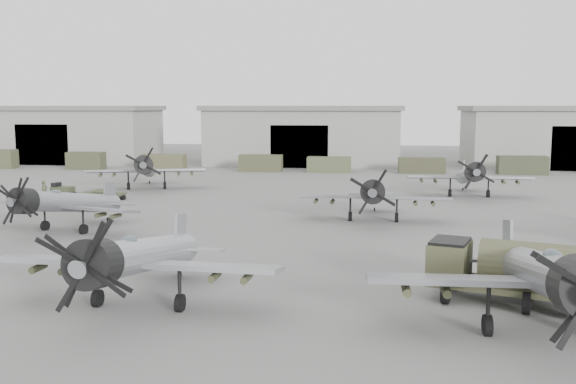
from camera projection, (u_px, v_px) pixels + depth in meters
name	position (u px, v px, depth m)	size (l,w,h in m)	color
ground	(202.00, 261.00, 35.92)	(220.00, 220.00, 0.00)	slate
hangar_left	(63.00, 134.00, 100.69)	(29.00, 14.80, 8.70)	gray
hangar_center	(304.00, 135.00, 96.34)	(29.00, 14.80, 8.70)	gray
hangar_right	(567.00, 136.00, 91.99)	(29.00, 14.80, 8.70)	gray
support_truck_1	(86.00, 161.00, 88.31)	(5.00, 2.20, 2.36)	#3A3D28
support_truck_2	(164.00, 162.00, 87.06)	(5.91, 2.20, 2.19)	#4A4A30
support_truck_3	(261.00, 163.00, 85.53)	(5.70, 2.20, 2.19)	#3F412A
support_truck_4	(329.00, 164.00, 84.50)	(5.74, 2.20, 2.00)	#454C31
support_truck_5	(422.00, 165.00, 83.12)	(5.97, 2.20, 2.00)	#373925
support_truck_6	(522.00, 165.00, 81.66)	(6.11, 2.20, 2.34)	#343A26
aircraft_near_1	(136.00, 258.00, 27.07)	(12.46, 11.21, 4.98)	#9B9FA4
aircraft_near_2	(546.00, 275.00, 23.68)	(13.19, 11.87, 5.30)	gray
aircraft_mid_1	(62.00, 203.00, 43.87)	(11.28, 10.16, 4.51)	gray
aircraft_mid_2	(374.00, 194.00, 47.99)	(11.50, 10.34, 4.61)	gray
aircraft_far_0	(146.00, 168.00, 66.70)	(12.36, 11.13, 4.93)	gray
aircraft_far_1	(470.00, 175.00, 61.05)	(11.74, 10.56, 4.70)	#919499
fuel_tanker	(512.00, 268.00, 27.96)	(7.70, 4.58, 2.82)	#46482F
tug_trailer	(78.00, 192.00, 60.48)	(7.37, 2.21, 1.46)	#333825
ground_crew	(44.00, 191.00, 58.56)	(0.68, 0.45, 1.87)	#3A422B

